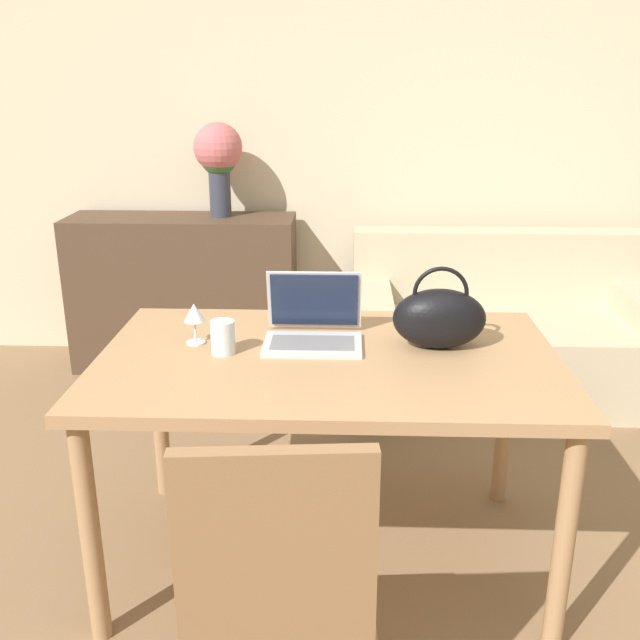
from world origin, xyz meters
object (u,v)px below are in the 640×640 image
at_px(couch, 501,338).
at_px(chair, 278,588).
at_px(drinking_glass, 223,337).
at_px(handbag, 439,318).
at_px(flower_vase, 218,156).
at_px(wine_glass, 194,315).
at_px(laptop, 313,323).

bearing_deg(couch, chair, -113.31).
xyz_separation_m(couch, drinking_glass, (-1.25, -1.51, 0.55)).
relative_size(handbag, flower_vase, 0.59).
height_order(handbag, flower_vase, flower_vase).
bearing_deg(drinking_glass, wine_glass, 141.56).
xyz_separation_m(chair, flower_vase, (-0.56, 2.62, 0.70)).
bearing_deg(chair, handbag, 57.93).
height_order(chair, handbag, handbag).
xyz_separation_m(laptop, handbag, (0.42, -0.05, 0.04)).
height_order(chair, flower_vase, flower_vase).
height_order(chair, drinking_glass, chair).
height_order(chair, wine_glass, chair).
relative_size(drinking_glass, flower_vase, 0.21).
bearing_deg(couch, wine_glass, -133.54).
bearing_deg(chair, couch, 61.96).
bearing_deg(couch, laptop, -124.78).
bearing_deg(flower_vase, chair, -77.99).
distance_m(laptop, flower_vase, 1.83).
height_order(chair, couch, chair).
bearing_deg(wine_glass, laptop, 6.47).
bearing_deg(handbag, drinking_glass, -173.83).
bearing_deg(drinking_glass, laptop, 24.44).
height_order(couch, laptop, laptop).
bearing_deg(flower_vase, drinking_glass, -80.30).
bearing_deg(chair, laptop, 82.82).
bearing_deg(drinking_glass, chair, -72.93).
bearing_deg(laptop, handbag, -7.49).
distance_m(chair, couch, 2.53).
bearing_deg(chair, flower_vase, 97.29).
bearing_deg(handbag, flower_vase, 120.23).
height_order(drinking_glass, handbag, handbag).
xyz_separation_m(chair, laptop, (0.04, 0.94, 0.32)).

